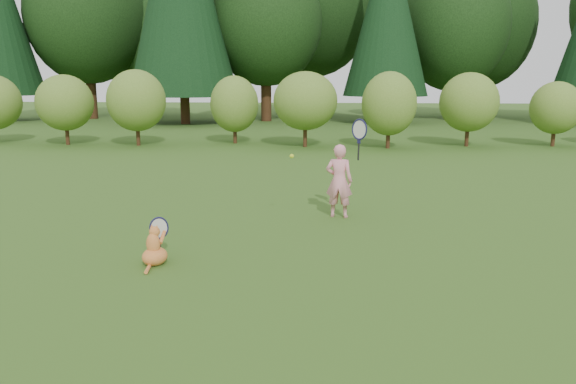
# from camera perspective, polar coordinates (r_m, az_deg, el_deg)

# --- Properties ---
(ground) EXTENTS (100.00, 100.00, 0.00)m
(ground) POSITION_cam_1_polar(r_m,az_deg,el_deg) (8.17, -1.86, -5.92)
(ground) COLOR #2F5919
(ground) RESTS_ON ground
(shrub_row) EXTENTS (28.00, 3.00, 2.80)m
(shrub_row) POSITION_cam_1_polar(r_m,az_deg,el_deg) (20.79, 2.15, 8.60)
(shrub_row) COLOR #527524
(shrub_row) RESTS_ON ground
(child) EXTENTS (0.73, 0.48, 1.97)m
(child) POSITION_cam_1_polar(r_m,az_deg,el_deg) (9.96, 5.28, 1.30)
(child) COLOR pink
(child) RESTS_ON ground
(cat) EXTENTS (0.49, 0.74, 0.74)m
(cat) POSITION_cam_1_polar(r_m,az_deg,el_deg) (7.70, -13.41, -5.16)
(cat) COLOR #D06328
(cat) RESTS_ON ground
(tennis_ball) EXTENTS (0.07, 0.07, 0.07)m
(tennis_ball) POSITION_cam_1_polar(r_m,az_deg,el_deg) (9.46, 0.38, 3.66)
(tennis_ball) COLOR #BFD619
(tennis_ball) RESTS_ON ground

